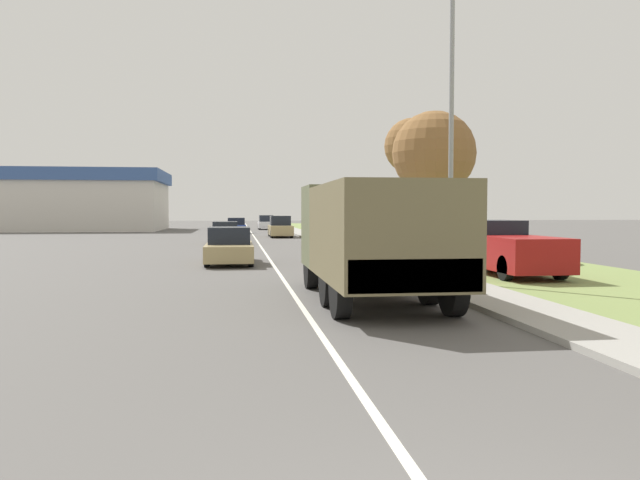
{
  "coord_description": "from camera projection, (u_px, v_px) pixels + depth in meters",
  "views": [
    {
      "loc": [
        -1.4,
        -2.85,
        2.1
      ],
      "look_at": [
        0.69,
        12.77,
        1.36
      ],
      "focal_mm": 35.0,
      "sensor_mm": 36.0,
      "label": 1
    }
  ],
  "objects": [
    {
      "name": "lane_centre_stripe",
      "position": [
        257.0,
        241.0,
        42.71
      ],
      "size": [
        0.12,
        120.0,
        0.0
      ],
      "color": "silver",
      "rests_on": "ground"
    },
    {
      "name": "car_farthest_ahead",
      "position": [
        266.0,
        223.0,
        70.09
      ],
      "size": [
        1.76,
        4.36,
        1.6
      ],
      "color": "silver",
      "rests_on": "ground"
    },
    {
      "name": "tree_far_right",
      "position": [
        412.0,
        147.0,
        39.06
      ],
      "size": [
        3.51,
        3.51,
        7.89
      ],
      "color": "#4C3D2D",
      "rests_on": "grass_strip_right"
    },
    {
      "name": "grass_strip_right",
      "position": [
        384.0,
        240.0,
        43.89
      ],
      "size": [
        7.0,
        120.0,
        0.02
      ],
      "color": "olive",
      "rests_on": "ground"
    },
    {
      "name": "pickup_truck",
      "position": [
        505.0,
        248.0,
        20.55
      ],
      "size": [
        1.97,
        5.27,
        1.75
      ],
      "color": "maroon",
      "rests_on": "grass_strip_right"
    },
    {
      "name": "lamp_post",
      "position": [
        445.0,
        108.0,
        17.9
      ],
      "size": [
        1.69,
        0.24,
        8.48
      ],
      "color": "gray",
      "rests_on": "sidewalk_right"
    },
    {
      "name": "car_second_ahead",
      "position": [
        225.0,
        233.0,
        40.36
      ],
      "size": [
        1.77,
        4.75,
        1.4
      ],
      "color": "tan",
      "rests_on": "ground"
    },
    {
      "name": "military_truck",
      "position": [
        372.0,
        233.0,
        14.48
      ],
      "size": [
        2.57,
        7.2,
        2.77
      ],
      "color": "#606647",
      "rests_on": "ground"
    },
    {
      "name": "car_third_ahead",
      "position": [
        280.0,
        228.0,
        49.74
      ],
      "size": [
        1.76,
        4.87,
        1.7
      ],
      "color": "tan",
      "rests_on": "ground"
    },
    {
      "name": "building_distant",
      "position": [
        67.0,
        200.0,
        66.84
      ],
      "size": [
        20.7,
        13.95,
        6.36
      ],
      "color": "beige",
      "rests_on": "ground"
    },
    {
      "name": "tree_mid_right",
      "position": [
        434.0,
        154.0,
        27.75
      ],
      "size": [
        3.73,
        3.73,
        6.52
      ],
      "color": "brown",
      "rests_on": "grass_strip_right"
    },
    {
      "name": "car_fourth_ahead",
      "position": [
        236.0,
        226.0,
        57.86
      ],
      "size": [
        1.75,
        4.48,
        1.45
      ],
      "color": "navy",
      "rests_on": "ground"
    },
    {
      "name": "sidewalk_right",
      "position": [
        322.0,
        240.0,
        43.3
      ],
      "size": [
        1.8,
        120.0,
        0.12
      ],
      "color": "#9E9B93",
      "rests_on": "ground"
    },
    {
      "name": "ground_plane",
      "position": [
        257.0,
        241.0,
        42.71
      ],
      "size": [
        180.0,
        180.0,
        0.0
      ],
      "primitive_type": "plane",
      "color": "#565451"
    },
    {
      "name": "car_nearest_ahead",
      "position": [
        229.0,
        247.0,
        24.71
      ],
      "size": [
        1.83,
        4.63,
        1.45
      ],
      "color": "tan",
      "rests_on": "ground"
    }
  ]
}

